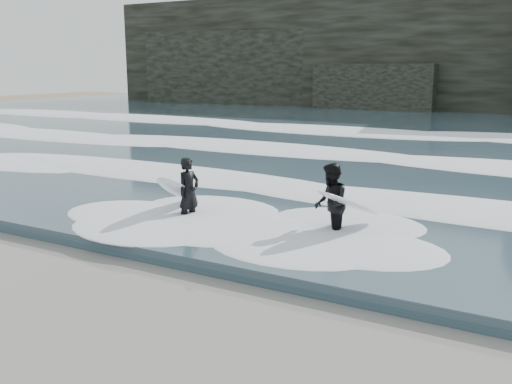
# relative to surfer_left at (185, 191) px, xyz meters

# --- Properties ---
(ground) EXTENTS (120.00, 120.00, 0.00)m
(ground) POSITION_rel_surfer_left_xyz_m (1.05, -5.58, -0.85)
(ground) COLOR #8D6F4D
(ground) RESTS_ON ground
(sea) EXTENTS (90.00, 52.00, 0.30)m
(sea) POSITION_rel_surfer_left_xyz_m (1.05, 23.42, -0.70)
(sea) COLOR #304652
(sea) RESTS_ON ground
(headland) EXTENTS (70.00, 9.00, 10.00)m
(headland) POSITION_rel_surfer_left_xyz_m (1.05, 40.42, 4.15)
(headland) COLOR black
(headland) RESTS_ON ground
(foam_near) EXTENTS (60.00, 3.20, 0.20)m
(foam_near) POSITION_rel_surfer_left_xyz_m (1.05, 3.42, -0.45)
(foam_near) COLOR white
(foam_near) RESTS_ON sea
(foam_mid) EXTENTS (60.00, 4.00, 0.24)m
(foam_mid) POSITION_rel_surfer_left_xyz_m (1.05, 10.42, -0.43)
(foam_mid) COLOR white
(foam_mid) RESTS_ON sea
(foam_far) EXTENTS (60.00, 4.80, 0.30)m
(foam_far) POSITION_rel_surfer_left_xyz_m (1.05, 19.42, -0.40)
(foam_far) COLOR white
(foam_far) RESTS_ON sea
(surfer_left) EXTENTS (1.33, 2.26, 1.68)m
(surfer_left) POSITION_rel_surfer_left_xyz_m (0.00, 0.00, 0.00)
(surfer_left) COLOR black
(surfer_left) RESTS_ON ground
(surfer_right) EXTENTS (1.48, 2.13, 1.77)m
(surfer_right) POSITION_rel_surfer_left_xyz_m (3.61, 0.38, 0.04)
(surfer_right) COLOR black
(surfer_right) RESTS_ON ground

